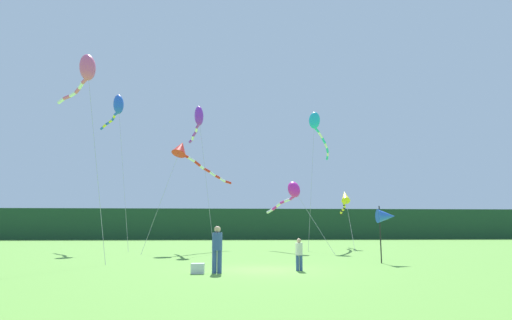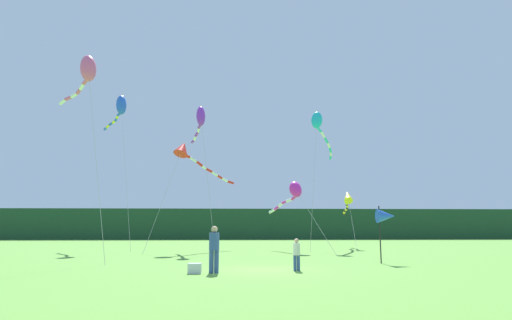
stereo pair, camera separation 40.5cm
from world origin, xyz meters
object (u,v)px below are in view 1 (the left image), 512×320
Objects in this scene: banner_flag_pole at (386,217)px; person_adult at (217,247)px; kite_blue at (118,106)px; kite_purple at (198,118)px; kite_rainbow at (86,70)px; kite_red at (186,152)px; kite_yellow at (345,198)px; kite_magenta at (292,192)px; person_child at (299,253)px; cooler_box at (198,268)px; kite_cyan at (317,126)px.

person_adult is at bearing -153.70° from banner_flag_pole.
banner_flag_pole is 24.44m from kite_blue.
kite_rainbow is at bearing -121.48° from kite_purple.
kite_red is 8.27m from kite_blue.
kite_blue reaches higher than kite_purple.
banner_flag_pole is at bearing 26.30° from person_adult.
kite_blue is at bearing -177.87° from kite_yellow.
kite_red is 1.04× the size of kite_yellow.
person_adult is 23.24m from kite_blue.
banner_flag_pole is at bearing -71.60° from kite_magenta.
kite_red is at bearing 135.43° from banner_flag_pole.
kite_rainbow reaches higher than banner_flag_pole.
kite_magenta is (1.72, 13.32, 3.58)m from person_child.
kite_blue is at bearing 124.63° from person_child.
kite_yellow is at bearing 17.10° from kite_red.
cooler_box is at bearing -155.17° from banner_flag_pole.
cooler_box is 14.02m from kite_rainbow.
kite_yellow is (11.17, 19.33, 4.01)m from cooler_box.
kite_blue is at bearing 158.18° from kite_purple.
person_child is 21.16m from kite_cyan.
kite_rainbow is 12.19m from kite_blue.
banner_flag_pole is 10.63m from kite_magenta.
kite_red reaches higher than banner_flag_pole.
cooler_box is 0.18× the size of banner_flag_pole.
kite_rainbow is (-6.90, 6.55, 10.30)m from cooler_box.
kite_rainbow reaches higher than kite_purple.
kite_magenta is at bearing 67.64° from cooler_box.
kite_yellow is at bearing 35.26° from kite_rainbow.
person_child is 17.06m from kite_red.
kite_cyan is at bearing 38.39° from kite_rainbow.
cooler_box is at bearing -43.53° from kite_rainbow.
kite_cyan is at bearing 1.32° from kite_blue.
kite_yellow is (19.39, 0.72, -7.59)m from kite_blue.
kite_blue reaches higher than kite_red.
kite_yellow is at bearing 2.13° from kite_blue.
cooler_box is at bearing -169.00° from person_child.
kite_purple is at bearing 32.99° from kite_red.
person_adult is 16.69m from kite_red.
kite_magenta is 0.67× the size of kite_rainbow.
person_child is at bearing -55.37° from kite_blue.
kite_red is at bearing -147.01° from kite_purple.
kite_red is at bearing 97.86° from cooler_box.
kite_magenta is 0.66× the size of kite_cyan.
kite_rainbow is 20.04m from kite_cyan.
kite_magenta reaches higher than person_child.
banner_flag_pole is 16.52m from kite_red.
banner_flag_pole reaches higher than person_adult.
kite_red is (-2.10, 15.24, 7.18)m from cooler_box.
kite_blue reaches higher than banner_flag_pole.
person_child is at bearing -104.54° from kite_cyan.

